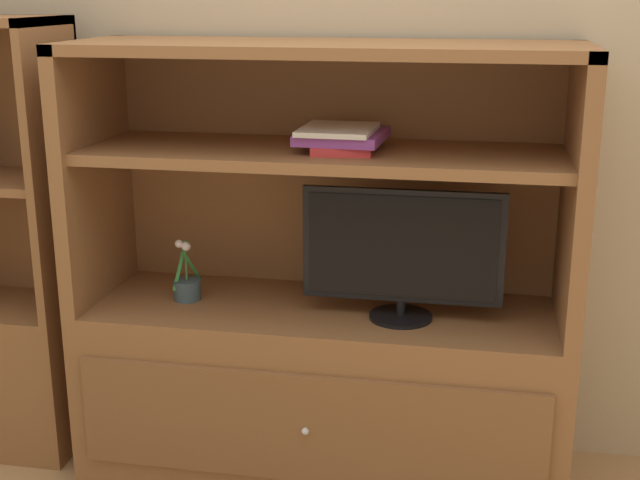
{
  "coord_description": "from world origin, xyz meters",
  "views": [
    {
      "loc": [
        0.5,
        -2.28,
        1.64
      ],
      "look_at": [
        0.0,
        0.35,
        0.86
      ],
      "focal_mm": 48.46,
      "sensor_mm": 36.0,
      "label": 1
    }
  ],
  "objects_px": {
    "media_console": "(323,345)",
    "potted_plant": "(187,286)",
    "tv_monitor": "(402,252)",
    "magazine_stack": "(342,137)",
    "bookshelf_tall": "(10,311)"
  },
  "relations": [
    {
      "from": "media_console",
      "to": "tv_monitor",
      "type": "height_order",
      "value": "media_console"
    },
    {
      "from": "tv_monitor",
      "to": "magazine_stack",
      "type": "relative_size",
      "value": 2.06
    },
    {
      "from": "potted_plant",
      "to": "bookshelf_tall",
      "type": "xyz_separation_m",
      "value": [
        -0.69,
        0.02,
        -0.15
      ]
    },
    {
      "from": "potted_plant",
      "to": "bookshelf_tall",
      "type": "height_order",
      "value": "bookshelf_tall"
    },
    {
      "from": "media_console",
      "to": "tv_monitor",
      "type": "relative_size",
      "value": 2.53
    },
    {
      "from": "tv_monitor",
      "to": "potted_plant",
      "type": "distance_m",
      "value": 0.76
    },
    {
      "from": "magazine_stack",
      "to": "bookshelf_tall",
      "type": "height_order",
      "value": "bookshelf_tall"
    },
    {
      "from": "media_console",
      "to": "tv_monitor",
      "type": "bearing_deg",
      "value": -12.71
    },
    {
      "from": "potted_plant",
      "to": "tv_monitor",
      "type": "bearing_deg",
      "value": -3.2
    },
    {
      "from": "tv_monitor",
      "to": "magazine_stack",
      "type": "bearing_deg",
      "value": 165.21
    },
    {
      "from": "magazine_stack",
      "to": "bookshelf_tall",
      "type": "xyz_separation_m",
      "value": [
        -1.23,
        0.01,
        -0.68
      ]
    },
    {
      "from": "media_console",
      "to": "potted_plant",
      "type": "distance_m",
      "value": 0.51
    },
    {
      "from": "tv_monitor",
      "to": "media_console",
      "type": "bearing_deg",
      "value": 167.29
    },
    {
      "from": "media_console",
      "to": "magazine_stack",
      "type": "distance_m",
      "value": 0.72
    },
    {
      "from": "potted_plant",
      "to": "bookshelf_tall",
      "type": "relative_size",
      "value": 0.14
    }
  ]
}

